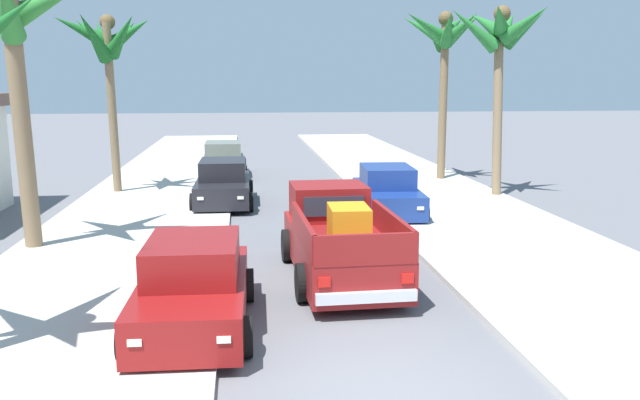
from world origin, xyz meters
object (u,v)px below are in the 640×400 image
palm_tree_left_mid (443,39)px  palm_tree_right_mid (15,29)px  car_left_mid (223,184)px  car_right_mid (194,287)px  pickup_truck (339,240)px  palm_tree_left_fore (106,43)px  palm_tree_right_fore (502,38)px  car_left_near (223,160)px  car_right_near (387,192)px

palm_tree_left_mid → palm_tree_right_mid: size_ratio=1.04×
car_left_mid → car_right_mid: 11.45m
pickup_truck → palm_tree_left_fore: palm_tree_left_fore is taller
car_left_mid → palm_tree_right_mid: palm_tree_right_mid is taller
palm_tree_right_fore → palm_tree_left_mid: (-0.92, 3.98, 0.19)m
car_left_near → car_right_near: (5.38, -9.15, 0.00)m
pickup_truck → palm_tree_right_fore: palm_tree_right_fore is taller
car_left_mid → palm_tree_left_fore: palm_tree_left_fore is taller
palm_tree_left_fore → pickup_truck: bearing=-58.5°
car_right_near → car_right_mid: size_ratio=1.01×
car_right_near → palm_tree_left_fore: size_ratio=0.66×
car_right_mid → palm_tree_right_fore: 16.31m
car_right_mid → palm_tree_right_mid: size_ratio=0.63×
car_right_near → palm_tree_right_fore: size_ratio=0.63×
car_left_mid → palm_tree_right_mid: 8.77m
pickup_truck → palm_tree_left_mid: 15.39m
car_right_near → palm_tree_left_fore: bearing=153.5°
car_right_mid → palm_tree_left_mid: (9.07, 15.87, 5.15)m
pickup_truck → car_right_mid: (-2.91, -2.71, -0.09)m
car_right_mid → palm_tree_left_mid: 18.99m
car_left_mid → palm_tree_left_mid: size_ratio=0.61×
palm_tree_left_mid → car_right_near: bearing=-118.8°
palm_tree_right_fore → palm_tree_left_mid: size_ratio=0.98×
palm_tree_left_mid → car_left_near: bearing=165.0°
palm_tree_left_mid → car_right_mid: bearing=-119.8°
car_right_near → palm_tree_right_mid: palm_tree_right_mid is taller
palm_tree_left_mid → palm_tree_right_mid: palm_tree_left_mid is taller
car_left_near → palm_tree_left_mid: 10.71m
car_left_near → car_left_mid: (0.18, -6.85, 0.00)m
palm_tree_left_fore → car_right_near: bearing=-26.5°
car_left_mid → palm_tree_left_fore: (-4.06, 2.33, 4.80)m
pickup_truck → palm_tree_left_fore: 13.80m
car_right_near → palm_tree_left_mid: 9.23m
car_left_mid → car_right_mid: size_ratio=1.00×
car_left_mid → pickup_truck: bearing=-72.7°
pickup_truck → car_left_mid: pickup_truck is taller
pickup_truck → palm_tree_right_mid: size_ratio=0.78×
palm_tree_left_mid → car_left_mid: bearing=-153.6°
car_right_near → palm_tree_right_fore: (4.61, 2.74, 4.96)m
car_left_near → car_right_near: size_ratio=0.99×
car_left_near → palm_tree_right_mid: bearing=-108.8°
car_right_mid → palm_tree_right_mid: (-4.34, 5.55, 4.66)m
car_left_mid → palm_tree_right_fore: palm_tree_right_fore is taller
pickup_truck → palm_tree_left_mid: bearing=64.9°
pickup_truck → car_left_near: 15.86m
car_right_near → palm_tree_left_mid: palm_tree_left_mid is taller
palm_tree_right_mid → palm_tree_left_mid: bearing=37.6°
car_left_near → palm_tree_right_fore: size_ratio=0.62×
car_right_mid → palm_tree_left_mid: bearing=60.2°
palm_tree_right_fore → palm_tree_left_fore: bearing=172.3°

